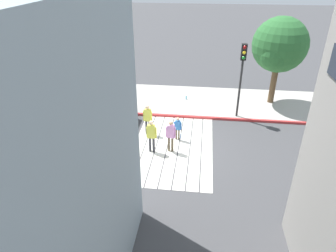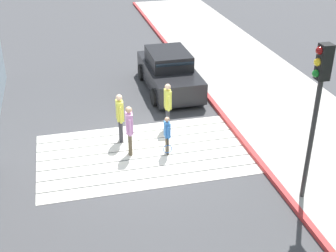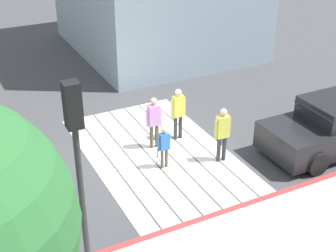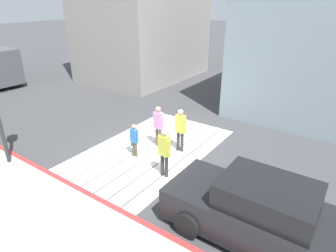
# 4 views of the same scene
# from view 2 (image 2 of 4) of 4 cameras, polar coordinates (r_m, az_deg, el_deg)

# --- Properties ---
(ground_plane) EXTENTS (120.00, 120.00, 0.00)m
(ground_plane) POSITION_cam_2_polar(r_m,az_deg,el_deg) (14.15, -3.12, -3.46)
(ground_plane) COLOR #424244
(crosswalk_stripes) EXTENTS (6.40, 3.80, 0.01)m
(crosswalk_stripes) POSITION_cam_2_polar(r_m,az_deg,el_deg) (14.15, -3.12, -3.44)
(crosswalk_stripes) COLOR silver
(crosswalk_stripes) RESTS_ON ground
(sidewalk_west) EXTENTS (4.80, 40.00, 0.12)m
(sidewalk_west) POSITION_cam_2_polar(r_m,az_deg,el_deg) (15.96, 17.01, -0.64)
(sidewalk_west) COLOR #ADA8A0
(sidewalk_west) RESTS_ON ground
(curb_painted) EXTENTS (0.16, 40.00, 0.13)m
(curb_painted) POSITION_cam_2_polar(r_m,az_deg,el_deg) (14.96, 9.18, -1.66)
(curb_painted) COLOR #BC3333
(curb_painted) RESTS_ON ground
(car_parked_near_curb) EXTENTS (1.99, 4.31, 1.57)m
(car_parked_near_curb) POSITION_cam_2_polar(r_m,az_deg,el_deg) (18.37, 0.14, 6.73)
(car_parked_near_curb) COLOR black
(car_parked_near_curb) RESTS_ON ground
(traffic_light_corner) EXTENTS (0.39, 0.28, 4.24)m
(traffic_light_corner) POSITION_cam_2_polar(r_m,az_deg,el_deg) (11.21, 18.19, 3.81)
(traffic_light_corner) COLOR #2D2D2D
(traffic_light_corner) RESTS_ON ground
(water_bottle) EXTENTS (0.07, 0.07, 0.22)m
(water_bottle) POSITION_cam_2_polar(r_m,az_deg,el_deg) (15.74, 17.74, -0.46)
(water_bottle) COLOR #33A5BF
(water_bottle) RESTS_ON sidewalk_west
(pedestrian_adult_lead) EXTENTS (0.23, 0.48, 1.63)m
(pedestrian_adult_lead) POSITION_cam_2_polar(r_m,az_deg,el_deg) (15.15, -0.03, 2.88)
(pedestrian_adult_lead) COLOR #333338
(pedestrian_adult_lead) RESTS_ON ground
(pedestrian_adult_trailing) EXTENTS (0.21, 0.48, 1.64)m
(pedestrian_adult_trailing) POSITION_cam_2_polar(r_m,az_deg,el_deg) (14.44, -6.01, 1.42)
(pedestrian_adult_trailing) COLOR #333338
(pedestrian_adult_trailing) RESTS_ON ground
(pedestrian_adult_side) EXTENTS (0.24, 0.47, 1.61)m
(pedestrian_adult_side) POSITION_cam_2_polar(r_m,az_deg,el_deg) (13.70, -4.83, -0.14)
(pedestrian_adult_side) COLOR brown
(pedestrian_adult_side) RESTS_ON ground
(pedestrian_child_with_racket) EXTENTS (0.28, 0.38, 1.25)m
(pedestrian_child_with_racket) POSITION_cam_2_polar(r_m,az_deg,el_deg) (13.80, -0.11, -0.94)
(pedestrian_child_with_racket) COLOR brown
(pedestrian_child_with_racket) RESTS_ON ground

